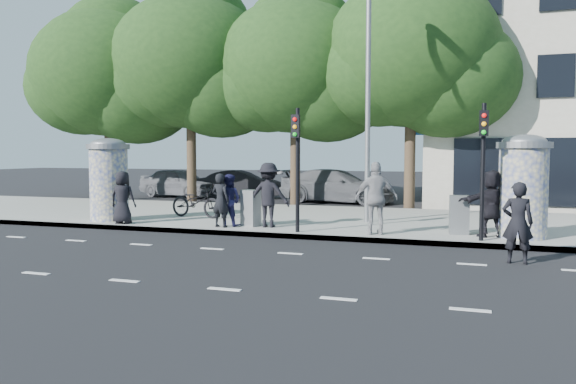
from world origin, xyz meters
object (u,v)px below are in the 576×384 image
(traffic_pole_far, at_px, (483,157))
(cabinet_right, at_px, (459,215))
(car_left, at_px, (180,182))
(ad_column_left, at_px, (109,177))
(street_lamp, at_px, (368,73))
(ped_c, at_px, (229,200))
(ad_column_right, at_px, (523,184))
(ped_f, at_px, (491,203))
(ped_e, at_px, (376,198))
(ped_a, at_px, (123,197))
(ped_b, at_px, (220,200))
(cabinet_left, at_px, (251,208))
(man_road, at_px, (518,223))
(traffic_pole_near, at_px, (297,157))
(bicycle, at_px, (196,202))
(ped_d, at_px, (269,195))
(car_mid, at_px, (241,184))
(car_right, at_px, (336,186))

(traffic_pole_far, height_order, cabinet_right, traffic_pole_far)
(cabinet_right, bearing_deg, car_left, 136.89)
(ad_column_left, bearing_deg, street_lamp, 14.94)
(ped_c, height_order, car_left, ped_c)
(ad_column_right, height_order, ped_f, ad_column_right)
(ped_e, bearing_deg, street_lamp, -92.09)
(ad_column_right, bearing_deg, ped_a, -175.93)
(ped_c, xyz_separation_m, ped_e, (4.45, -0.34, 0.20))
(ped_b, xyz_separation_m, cabinet_left, (0.73, 0.54, -0.25))
(traffic_pole_far, relative_size, man_road, 1.96)
(ped_c, xyz_separation_m, ped_f, (7.35, 0.17, 0.10))
(traffic_pole_near, distance_m, traffic_pole_far, 4.80)
(ad_column_right, height_order, bicycle, ad_column_right)
(traffic_pole_near, distance_m, man_road, 5.99)
(ped_f, bearing_deg, ped_d, -20.31)
(ped_b, height_order, car_left, ped_b)
(ped_a, xyz_separation_m, car_mid, (-1.20, 11.91, -0.25))
(ped_c, relative_size, man_road, 0.90)
(ped_d, relative_size, bicycle, 0.94)
(ped_e, xyz_separation_m, bicycle, (-6.44, 2.05, -0.44))
(car_mid, bearing_deg, ped_c, -168.63)
(cabinet_right, relative_size, car_mid, 0.24)
(car_right, bearing_deg, traffic_pole_far, -144.13)
(street_lamp, relative_size, man_road, 4.62)
(ped_e, height_order, car_left, ped_e)
(ped_a, bearing_deg, ad_column_right, 177.31)
(ad_column_right, relative_size, car_right, 0.49)
(man_road, relative_size, cabinet_right, 1.66)
(traffic_pole_near, height_order, car_left, traffic_pole_near)
(traffic_pole_near, height_order, cabinet_right, traffic_pole_near)
(ad_column_left, distance_m, ped_e, 8.76)
(bicycle, xyz_separation_m, cabinet_left, (2.59, -1.47, 0.01))
(traffic_pole_far, bearing_deg, traffic_pole_near, 180.00)
(ad_column_right, bearing_deg, car_right, 126.17)
(ped_a, relative_size, car_right, 0.30)
(ped_d, bearing_deg, car_right, -94.72)
(ped_f, relative_size, man_road, 1.01)
(ped_d, height_order, car_left, ped_d)
(ped_b, distance_m, car_right, 10.66)
(ped_a, relative_size, car_mid, 0.38)
(ped_a, bearing_deg, car_left, -75.41)
(ad_column_left, height_order, bicycle, ad_column_left)
(man_road, bearing_deg, street_lamp, -48.53)
(ped_b, relative_size, car_left, 0.35)
(ped_d, bearing_deg, car_left, -57.00)
(ped_a, bearing_deg, cabinet_left, -175.92)
(ped_e, bearing_deg, man_road, 128.24)
(car_left, distance_m, car_mid, 3.30)
(ped_c, bearing_deg, man_road, 169.08)
(street_lamp, height_order, cabinet_right, street_lamp)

